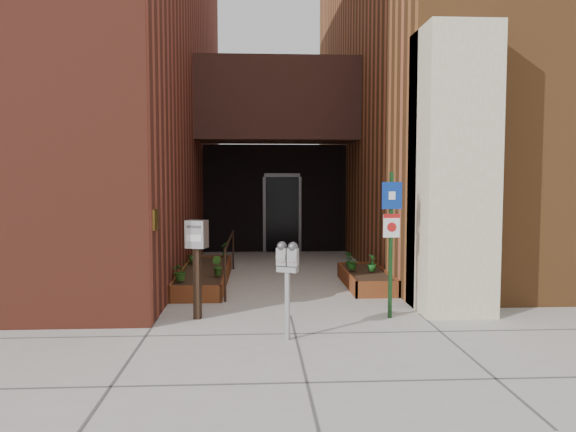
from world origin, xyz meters
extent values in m
plane|color=#9E9991|center=(0.00, 0.00, 0.00)|extent=(80.00, 80.00, 0.00)
cube|color=maroon|center=(-6.00, 6.70, 5.00)|extent=(8.00, 14.60, 10.00)
cube|color=brown|center=(6.00, 7.15, 5.00)|extent=(8.00, 13.70, 10.00)
cube|color=#C5B497|center=(2.55, 0.20, 2.20)|extent=(1.10, 1.20, 4.40)
cube|color=black|center=(0.00, 6.00, 4.00)|extent=(4.20, 2.00, 2.00)
cube|color=black|center=(0.00, 7.40, 1.50)|extent=(4.00, 0.30, 3.00)
cube|color=black|center=(0.20, 7.22, 1.05)|extent=(0.90, 0.06, 2.10)
cube|color=#B79338|center=(-1.99, -0.20, 1.50)|extent=(0.04, 0.30, 0.30)
cube|color=maroon|center=(-1.55, 0.92, 0.15)|extent=(0.90, 0.04, 0.30)
cube|color=maroon|center=(-1.55, 4.48, 0.15)|extent=(0.90, 0.04, 0.30)
cube|color=maroon|center=(-1.98, 2.70, 0.15)|extent=(0.04, 3.60, 0.30)
cube|color=maroon|center=(-1.12, 2.70, 0.15)|extent=(0.04, 3.60, 0.30)
cube|color=black|center=(-1.55, 2.70, 0.13)|extent=(0.82, 3.52, 0.26)
cube|color=maroon|center=(1.60, 1.12, 0.15)|extent=(0.80, 0.04, 0.30)
cube|color=maroon|center=(1.60, 3.28, 0.15)|extent=(0.80, 0.04, 0.30)
cube|color=maroon|center=(1.22, 2.20, 0.15)|extent=(0.04, 2.20, 0.30)
cube|color=maroon|center=(1.98, 2.20, 0.15)|extent=(0.04, 2.20, 0.30)
cube|color=black|center=(1.60, 2.20, 0.13)|extent=(0.72, 2.12, 0.26)
cylinder|color=black|center=(-1.05, 1.00, 0.45)|extent=(0.04, 0.04, 0.90)
cylinder|color=black|center=(-1.05, 4.30, 0.45)|extent=(0.04, 0.04, 0.90)
cylinder|color=black|center=(-1.05, 2.65, 0.88)|extent=(0.04, 3.30, 0.04)
cube|color=#A1A1A4|center=(-0.12, -1.26, 0.45)|extent=(0.07, 0.07, 0.89)
cube|color=#A1A1A4|center=(-0.12, -1.26, 0.93)|extent=(0.29, 0.21, 0.07)
cube|color=#A1A1A4|center=(-0.19, -1.23, 1.09)|extent=(0.16, 0.14, 0.23)
sphere|color=#59595B|center=(-0.19, -1.23, 1.22)|extent=(0.13, 0.13, 0.13)
cube|color=white|center=(-0.20, -1.27, 1.11)|extent=(0.08, 0.04, 0.04)
cube|color=#B21414|center=(-0.20, -1.27, 1.04)|extent=(0.08, 0.04, 0.03)
cube|color=#A1A1A4|center=(-0.05, -1.29, 1.09)|extent=(0.16, 0.14, 0.23)
sphere|color=#59595B|center=(-0.05, -1.29, 1.22)|extent=(0.13, 0.13, 0.13)
cube|color=white|center=(-0.07, -1.34, 1.11)|extent=(0.08, 0.04, 0.04)
cube|color=#B21414|center=(-0.07, -1.34, 1.04)|extent=(0.08, 0.04, 0.03)
cube|color=#143716|center=(1.49, -0.21, 1.10)|extent=(0.05, 0.05, 2.19)
cube|color=navy|center=(1.49, -0.24, 1.84)|extent=(0.30, 0.04, 0.40)
cube|color=white|center=(1.49, -0.25, 1.84)|extent=(0.10, 0.02, 0.12)
cube|color=white|center=(1.49, -0.24, 1.40)|extent=(0.25, 0.03, 0.35)
cube|color=#B21414|center=(1.49, -0.25, 1.54)|extent=(0.25, 0.03, 0.06)
cylinder|color=#B21414|center=(1.49, -0.25, 1.38)|extent=(0.14, 0.02, 0.14)
cube|color=black|center=(-1.40, -0.11, 0.54)|extent=(0.12, 0.12, 1.08)
cube|color=#B6B5B8|center=(-1.40, -0.11, 1.27)|extent=(0.34, 0.29, 0.41)
cube|color=#59595B|center=(-1.43, -0.22, 1.39)|extent=(0.21, 0.07, 0.04)
cube|color=white|center=(-1.43, -0.22, 1.23)|extent=(0.23, 0.08, 0.10)
imported|color=#265217|center=(-1.85, 1.39, 0.47)|extent=(0.43, 0.43, 0.34)
imported|color=#265518|center=(-1.25, 1.88, 0.48)|extent=(0.28, 0.28, 0.36)
imported|color=#265D1A|center=(-1.85, 3.41, 0.49)|extent=(0.25, 0.25, 0.38)
imported|color=#17521A|center=(-1.25, 4.30, 0.47)|extent=(0.20, 0.20, 0.34)
imported|color=#17531B|center=(1.70, 2.14, 0.46)|extent=(0.25, 0.25, 0.33)
imported|color=#17531C|center=(1.35, 2.82, 0.45)|extent=(0.22, 0.22, 0.30)
imported|color=#1C5919|center=(1.35, 2.33, 0.46)|extent=(0.31, 0.31, 0.31)
camera|label=1|loc=(-0.51, -8.43, 2.14)|focal=35.00mm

